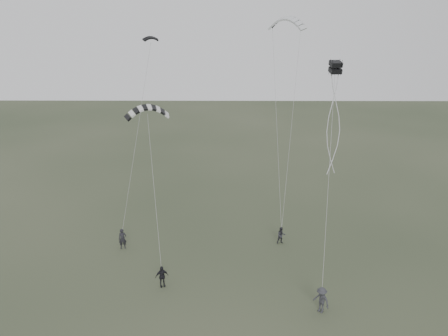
{
  "coord_description": "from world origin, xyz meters",
  "views": [
    {
      "loc": [
        1.07,
        -26.23,
        18.02
      ],
      "look_at": [
        0.85,
        5.73,
        6.77
      ],
      "focal_mm": 35.0,
      "sensor_mm": 36.0,
      "label": 1
    }
  ],
  "objects_px": {
    "kite_pale_large": "(287,18)",
    "kite_box": "(335,67)",
    "flyer_right": "(281,235)",
    "flyer_far": "(321,300)",
    "kite_dark_small": "(151,38)",
    "flyer_left": "(123,239)",
    "kite_striped": "(147,107)",
    "flyer_center": "(162,276)"
  },
  "relations": [
    {
      "from": "flyer_far",
      "to": "kite_pale_large",
      "type": "height_order",
      "value": "kite_pale_large"
    },
    {
      "from": "flyer_far",
      "to": "kite_pale_large",
      "type": "distance_m",
      "value": 25.53
    },
    {
      "from": "flyer_right",
      "to": "kite_dark_small",
      "type": "xyz_separation_m",
      "value": [
        -10.94,
        5.72,
        15.48
      ]
    },
    {
      "from": "kite_dark_small",
      "to": "kite_pale_large",
      "type": "xyz_separation_m",
      "value": [
        11.92,
        4.6,
        1.5
      ]
    },
    {
      "from": "flyer_left",
      "to": "kite_dark_small",
      "type": "relative_size",
      "value": 1.31
    },
    {
      "from": "flyer_right",
      "to": "flyer_center",
      "type": "height_order",
      "value": "flyer_center"
    },
    {
      "from": "flyer_center",
      "to": "kite_box",
      "type": "bearing_deg",
      "value": -3.03
    },
    {
      "from": "flyer_right",
      "to": "kite_pale_large",
      "type": "distance_m",
      "value": 19.89
    },
    {
      "from": "flyer_right",
      "to": "flyer_center",
      "type": "xyz_separation_m",
      "value": [
        -9.05,
        -6.15,
        0.06
      ]
    },
    {
      "from": "flyer_right",
      "to": "kite_striped",
      "type": "xyz_separation_m",
      "value": [
        -10.38,
        -0.79,
        10.9
      ]
    },
    {
      "from": "kite_pale_large",
      "to": "kite_striped",
      "type": "bearing_deg",
      "value": -100.4
    },
    {
      "from": "flyer_left",
      "to": "flyer_far",
      "type": "bearing_deg",
      "value": -43.01
    },
    {
      "from": "kite_pale_large",
      "to": "kite_box",
      "type": "xyz_separation_m",
      "value": [
        1.89,
        -12.24,
        -3.07
      ]
    },
    {
      "from": "flyer_right",
      "to": "flyer_far",
      "type": "relative_size",
      "value": 0.82
    },
    {
      "from": "flyer_right",
      "to": "flyer_far",
      "type": "distance_m",
      "value": 9.01
    },
    {
      "from": "flyer_right",
      "to": "kite_pale_large",
      "type": "bearing_deg",
      "value": 73.68
    },
    {
      "from": "flyer_left",
      "to": "flyer_center",
      "type": "bearing_deg",
      "value": -67.32
    },
    {
      "from": "flyer_left",
      "to": "kite_striped",
      "type": "bearing_deg",
      "value": -11.8
    },
    {
      "from": "kite_pale_large",
      "to": "kite_striped",
      "type": "distance_m",
      "value": 17.01
    },
    {
      "from": "flyer_far",
      "to": "flyer_right",
      "type": "bearing_deg",
      "value": 146.96
    },
    {
      "from": "flyer_far",
      "to": "kite_striped",
      "type": "xyz_separation_m",
      "value": [
        -11.88,
        8.09,
        10.74
      ]
    },
    {
      "from": "kite_box",
      "to": "kite_pale_large",
      "type": "bearing_deg",
      "value": 91.39
    },
    {
      "from": "kite_pale_large",
      "to": "kite_striped",
      "type": "height_order",
      "value": "kite_pale_large"
    },
    {
      "from": "kite_box",
      "to": "flyer_left",
      "type": "bearing_deg",
      "value": 168.91
    },
    {
      "from": "flyer_center",
      "to": "flyer_far",
      "type": "bearing_deg",
      "value": -37.09
    },
    {
      "from": "kite_pale_large",
      "to": "kite_box",
      "type": "relative_size",
      "value": 4.85
    },
    {
      "from": "kite_dark_small",
      "to": "kite_box",
      "type": "relative_size",
      "value": 1.72
    },
    {
      "from": "kite_dark_small",
      "to": "flyer_left",
      "type": "bearing_deg",
      "value": -138.95
    },
    {
      "from": "flyer_center",
      "to": "flyer_left",
      "type": "bearing_deg",
      "value": 104.22
    },
    {
      "from": "kite_box",
      "to": "flyer_far",
      "type": "bearing_deg",
      "value": -108.48
    },
    {
      "from": "flyer_right",
      "to": "kite_pale_large",
      "type": "xyz_separation_m",
      "value": [
        0.97,
        10.32,
        16.98
      ]
    },
    {
      "from": "kite_pale_large",
      "to": "flyer_center",
      "type": "bearing_deg",
      "value": -86.08
    },
    {
      "from": "flyer_right",
      "to": "kite_box",
      "type": "distance_m",
      "value": 14.34
    },
    {
      "from": "flyer_right",
      "to": "kite_dark_small",
      "type": "distance_m",
      "value": 19.8
    },
    {
      "from": "flyer_left",
      "to": "kite_striped",
      "type": "distance_m",
      "value": 11.09
    },
    {
      "from": "flyer_left",
      "to": "flyer_center",
      "type": "relative_size",
      "value": 1.08
    },
    {
      "from": "flyer_right",
      "to": "kite_box",
      "type": "bearing_deg",
      "value": -44.73
    },
    {
      "from": "flyer_far",
      "to": "kite_dark_small",
      "type": "relative_size",
      "value": 1.36
    },
    {
      "from": "flyer_center",
      "to": "kite_striped",
      "type": "relative_size",
      "value": 0.5
    },
    {
      "from": "flyer_far",
      "to": "kite_pale_large",
      "type": "xyz_separation_m",
      "value": [
        -0.53,
        19.2,
        16.82
      ]
    },
    {
      "from": "flyer_left",
      "to": "flyer_far",
      "type": "xyz_separation_m",
      "value": [
        14.48,
        -7.99,
        0.04
      ]
    },
    {
      "from": "flyer_far",
      "to": "kite_dark_small",
      "type": "xyz_separation_m",
      "value": [
        -12.44,
        14.6,
        15.32
      ]
    }
  ]
}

